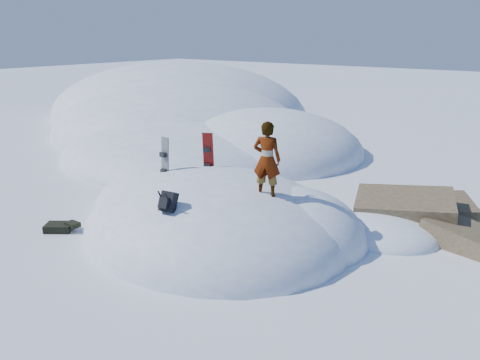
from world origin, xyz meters
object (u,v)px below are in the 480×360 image
Objects in this scene: backpack at (168,202)px; person at (267,160)px; snowboard_dark at (165,165)px; snowboard_red at (208,160)px.

backpack is 0.30× the size of person.
backpack is 2.33m from person.
person is (3.09, 0.12, 0.61)m from snowboard_dark.
backpack is at bearing -35.58° from snowboard_dark.
person reaches higher than snowboard_red.
snowboard_red reaches higher than snowboard_dark.
person is (1.27, 1.81, 0.74)m from backpack.
snowboard_red is 2.79m from backpack.
snowboard_dark is (-0.74, -0.87, -0.07)m from snowboard_red.
snowboard_red is 1.01× the size of snowboard_dark.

